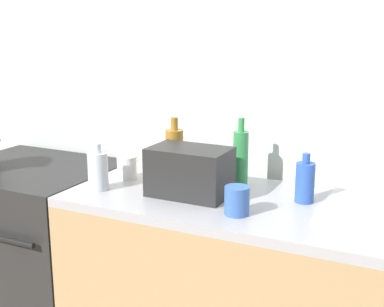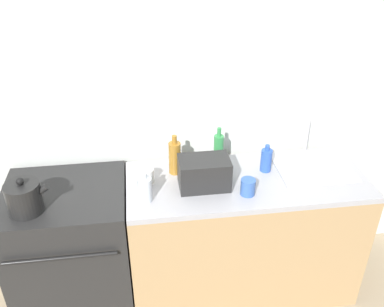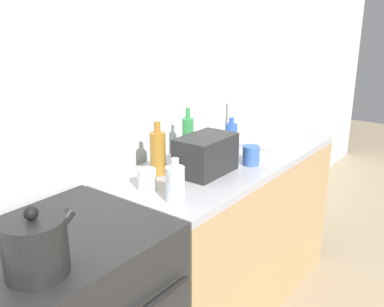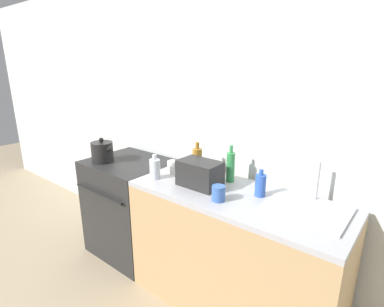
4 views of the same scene
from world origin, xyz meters
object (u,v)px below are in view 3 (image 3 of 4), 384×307
object	(u,v)px
kettle	(36,246)
bottle_green	(188,138)
bottle_amber	(158,153)
cup_white	(147,180)
cup_blue	(251,155)
toaster	(206,154)
bottle_blue	(231,136)
bottle_clear	(175,183)

from	to	relation	value
kettle	bottle_green	world-z (taller)	bottle_green
bottle_amber	cup_white	xyz separation A→B (m)	(-0.18, -0.10, -0.06)
cup_blue	toaster	bearing A→B (deg)	153.95
bottle_blue	cup_white	size ratio (longest dim) A/B	1.91
toaster	bottle_clear	size ratio (longest dim) A/B	1.61
toaster	bottle_green	world-z (taller)	bottle_green
cup_white	bottle_green	bearing A→B (deg)	15.54
bottle_green	cup_white	world-z (taller)	bottle_green
toaster	cup_white	bearing A→B (deg)	166.87
toaster	cup_white	size ratio (longest dim) A/B	3.11
bottle_green	bottle_amber	world-z (taller)	bottle_green
kettle	bottle_green	distance (m)	1.22
bottle_clear	toaster	bearing A→B (deg)	15.38
kettle	bottle_blue	size ratio (longest dim) A/B	1.29
toaster	bottle_blue	distance (m)	0.44
kettle	cup_white	bearing A→B (deg)	15.23
bottle_green	bottle_amber	xyz separation A→B (m)	(-0.29, -0.04, -0.01)
bottle_blue	bottle_amber	xyz separation A→B (m)	(-0.59, 0.06, 0.03)
bottle_blue	cup_blue	xyz separation A→B (m)	(-0.18, -0.24, -0.03)
kettle	bottle_green	size ratio (longest dim) A/B	0.86
kettle	bottle_amber	distance (m)	0.93
bottle_blue	cup_white	xyz separation A→B (m)	(-0.78, -0.04, -0.03)
toaster	cup_white	world-z (taller)	toaster
toaster	bottle_amber	size ratio (longest dim) A/B	1.15
bottle_green	cup_blue	bearing A→B (deg)	-70.57
toaster	bottle_blue	xyz separation A→B (m)	(0.43, 0.12, -0.02)
kettle	bottle_clear	world-z (taller)	kettle
toaster	cup_blue	bearing A→B (deg)	-26.05
toaster	cup_blue	distance (m)	0.28
kettle	bottle_clear	size ratio (longest dim) A/B	1.28
bottle_blue	cup_white	world-z (taller)	bottle_blue
cup_blue	bottle_blue	bearing A→B (deg)	53.06
bottle_blue	bottle_clear	distance (m)	0.82
bottle_amber	cup_white	bearing A→B (deg)	-152.58
kettle	cup_blue	distance (m)	1.29
bottle_amber	cup_blue	distance (m)	0.51
toaster	bottle_clear	bearing A→B (deg)	-164.62
bottle_amber	bottle_clear	bearing A→B (deg)	-126.35
bottle_green	bottle_amber	size ratio (longest dim) A/B	1.06
bottle_clear	cup_blue	distance (m)	0.62
kettle	bottle_amber	size ratio (longest dim) A/B	0.91
cup_white	cup_blue	distance (m)	0.63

